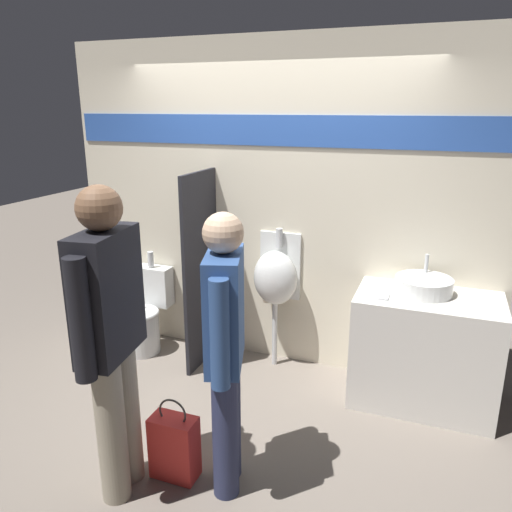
{
  "coord_description": "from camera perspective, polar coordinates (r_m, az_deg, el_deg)",
  "views": [
    {
      "loc": [
        1.31,
        -3.28,
        2.16
      ],
      "look_at": [
        0.0,
        0.17,
        1.05
      ],
      "focal_mm": 35.0,
      "sensor_mm": 36.0,
      "label": 1
    }
  ],
  "objects": [
    {
      "name": "divider_near_counter",
      "position": [
        4.22,
        -6.31,
        -1.71
      ],
      "size": [
        0.03,
        0.59,
        1.66
      ],
      "color": "black",
      "rests_on": "ground_plane"
    },
    {
      "name": "toilet",
      "position": [
        4.71,
        -12.66,
        -6.8
      ],
      "size": [
        0.36,
        0.53,
        0.89
      ],
      "color": "silver",
      "rests_on": "ground_plane"
    },
    {
      "name": "sink_basin",
      "position": [
        3.83,
        18.63,
        -3.22
      ],
      "size": [
        0.41,
        0.41,
        0.26
      ],
      "color": "silver",
      "rests_on": "sink_counter"
    },
    {
      "name": "ground_plane",
      "position": [
        4.14,
        -0.86,
        -14.7
      ],
      "size": [
        16.0,
        16.0,
        0.0
      ],
      "primitive_type": "plane",
      "color": "#70665B"
    },
    {
      "name": "cell_phone",
      "position": [
        3.69,
        14.44,
        -4.48
      ],
      "size": [
        0.07,
        0.14,
        0.01
      ],
      "color": "#B7B7BC",
      "rests_on": "sink_counter"
    },
    {
      "name": "sink_counter",
      "position": [
        3.96,
        18.65,
        -10.21
      ],
      "size": [
        1.02,
        0.59,
        0.85
      ],
      "color": "silver",
      "rests_on": "ground_plane"
    },
    {
      "name": "person_with_lanyard",
      "position": [
        2.78,
        -3.54,
        -10.06
      ],
      "size": [
        0.3,
        0.55,
        1.65
      ],
      "rotation": [
        0.0,
        0.0,
        1.89
      ],
      "color": "#282D4C",
      "rests_on": "ground_plane"
    },
    {
      "name": "urinal_near_counter",
      "position": [
        4.15,
        2.28,
        -2.48
      ],
      "size": [
        0.37,
        0.27,
        1.2
      ],
      "color": "silver",
      "rests_on": "ground_plane"
    },
    {
      "name": "display_wall",
      "position": [
        4.17,
        2.1,
        5.69
      ],
      "size": [
        3.71,
        0.07,
        2.7
      ],
      "color": "beige",
      "rests_on": "ground_plane"
    },
    {
      "name": "person_in_vest",
      "position": [
        2.82,
        -16.28,
        -8.48
      ],
      "size": [
        0.26,
        0.62,
        1.79
      ],
      "rotation": [
        0.0,
        0.0,
        1.71
      ],
      "color": "gray",
      "rests_on": "ground_plane"
    },
    {
      "name": "shopping_bag",
      "position": [
        3.24,
        -9.31,
        -20.69
      ],
      "size": [
        0.28,
        0.15,
        0.53
      ],
      "color": "red",
      "rests_on": "ground_plane"
    }
  ]
}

